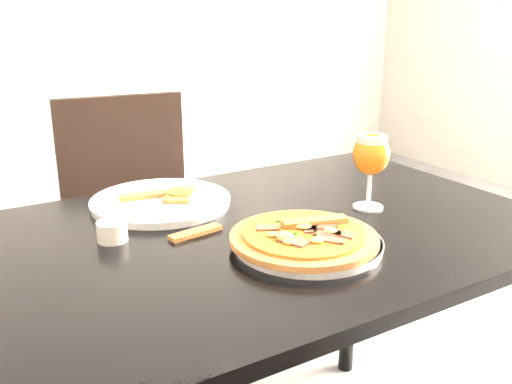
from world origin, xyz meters
TOP-DOWN VIEW (x-y plane):
  - dining_table at (-0.35, 0.33)m, footprint 1.20×0.80m
  - chair_far at (-0.40, 1.03)m, footprint 0.47×0.47m
  - plate_main at (-0.34, 0.20)m, footprint 0.37×0.37m
  - pizza at (-0.35, 0.20)m, footprint 0.28×0.28m
  - plate_second at (-0.48, 0.58)m, footprint 0.41×0.41m
  - crust_scraps at (-0.47, 0.57)m, footprint 0.18×0.12m
  - loose_crust at (-0.49, 0.37)m, footprint 0.12×0.04m
  - sauce_cup at (-0.65, 0.43)m, footprint 0.06×0.06m
  - beer_glass at (-0.09, 0.31)m, footprint 0.08×0.08m

SIDE VIEW (x-z plane):
  - chair_far at x=-0.40m, z-range 0.05..0.97m
  - dining_table at x=-0.35m, z-range 0.28..1.03m
  - loose_crust at x=-0.49m, z-range 0.75..0.76m
  - plate_main at x=-0.34m, z-range 0.75..0.77m
  - plate_second at x=-0.48m, z-range 0.75..0.77m
  - sauce_cup at x=-0.65m, z-range 0.75..0.79m
  - crust_scraps at x=-0.47m, z-range 0.77..0.78m
  - pizza at x=-0.35m, z-range 0.76..0.79m
  - beer_glass at x=-0.09m, z-range 0.79..0.96m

